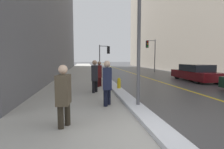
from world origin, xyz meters
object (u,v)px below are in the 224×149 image
Objects in this scene: pedestrian_with_shoulder_bag at (95,75)px; pedestrian_in_glasses at (99,73)px; fire_hydrant at (119,84)px; lamp_post at (139,35)px; traffic_light_near at (105,53)px; parked_car_maroon at (195,73)px; pedestrian_trailing at (64,93)px; traffic_light_far at (150,48)px; pedestrian_nearside at (107,81)px.

pedestrian_with_shoulder_bag is 1.85m from pedestrian_in_glasses.
pedestrian_in_glasses is 2.23× the size of fire_hydrant.
lamp_post is 1.24× the size of traffic_light_near.
pedestrian_with_shoulder_bag is 0.35× the size of parked_car_maroon.
pedestrian_in_glasses is at bearing -108.21° from traffic_light_near.
pedestrian_with_shoulder_bag is 2.36× the size of fire_hydrant.
lamp_post reaches higher than traffic_light_near.
lamp_post is at bearing 16.67° from pedestrian_in_glasses.
traffic_light_far is at bearing 158.00° from pedestrian_trailing.
traffic_light_near is 15.00m from pedestrian_nearside.
pedestrian_trailing is 2.29m from pedestrian_nearside.
pedestrian_in_glasses is (1.41, 6.21, -0.01)m from pedestrian_trailing.
pedestrian_with_shoulder_bag is at bearing 172.35° from pedestrian_trailing.
lamp_post is at bearing 70.24° from pedestrian_nearside.
pedestrian_trailing is (-2.37, -1.37, -1.66)m from lamp_post.
traffic_light_near reaches higher than pedestrian_nearside.
traffic_light_near reaches higher than fire_hydrant.
pedestrian_with_shoulder_bag is 1.06× the size of pedestrian_in_glasses.
pedestrian_in_glasses is at bearing 173.49° from pedestrian_with_shoulder_bag.
lamp_post is 5.21m from pedestrian_in_glasses.
traffic_light_far is 2.49× the size of pedestrian_nearside.
traffic_light_near is 5.89m from traffic_light_far.
pedestrian_trailing is 6.37m from pedestrian_in_glasses.
pedestrian_with_shoulder_bag reaches higher than fire_hydrant.
traffic_light_near is 2.02× the size of pedestrian_nearside.
traffic_light_far is 13.31m from pedestrian_in_glasses.
parked_car_maroon is at bearing 133.85° from pedestrian_nearside.
traffic_light_near is at bearing 179.05° from pedestrian_nearside.
lamp_post is at bearing 29.31° from pedestrian_with_shoulder_bag.
traffic_light_near is 0.81× the size of traffic_light_far.
pedestrian_in_glasses is at bearing 101.17° from lamp_post.
pedestrian_in_glasses is (-1.60, -10.48, -1.55)m from traffic_light_near.
traffic_light_near reaches higher than pedestrian_trailing.
traffic_light_far is at bearing 153.66° from pedestrian_with_shoulder_bag.
parked_car_maroon is 7.45m from fire_hydrant.
lamp_post is at bearing 63.02° from traffic_light_far.
fire_hydrant is (-6.51, -12.24, -2.66)m from traffic_light_far.
traffic_light_near is 12.53m from pedestrian_with_shoulder_bag.
traffic_light_near is at bearing 176.32° from pedestrian_with_shoulder_bag.
traffic_light_near is 10.77m from parked_car_maroon.
traffic_light_near is at bearing 176.81° from pedestrian_in_glasses.
pedestrian_with_shoulder_bag is at bearing -164.02° from fire_hydrant.
pedestrian_nearside is at bearing 12.39° from pedestrian_with_shoulder_bag.
pedestrian_with_shoulder_bag is at bearing -108.71° from traffic_light_near.
pedestrian_with_shoulder_bag is at bearing 53.71° from traffic_light_far.
traffic_light_near reaches higher than parked_car_maroon.
pedestrian_nearside is at bearing 154.74° from lamp_post.
pedestrian_nearside is at bearing -109.22° from fire_hydrant.
lamp_post is 15.33m from traffic_light_near.
pedestrian_nearside is 0.35× the size of parked_car_maroon.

